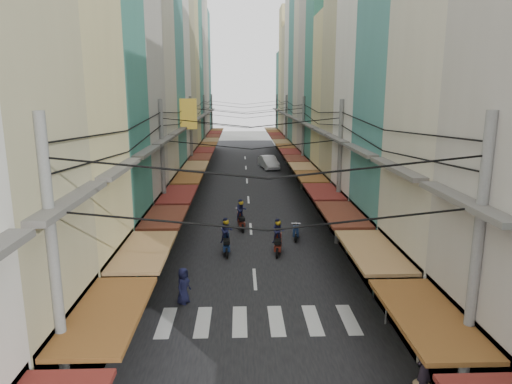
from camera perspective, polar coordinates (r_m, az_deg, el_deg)
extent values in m
plane|color=slate|center=(23.57, -0.32, -8.94)|extent=(160.00, 160.00, 0.00)
cube|color=black|center=(42.81, -1.10, 0.87)|extent=(10.00, 80.00, 0.02)
cube|color=slate|center=(43.20, -9.75, 0.83)|extent=(3.00, 80.00, 0.06)
cube|color=slate|center=(43.39, 7.51, 0.95)|extent=(3.00, 80.00, 0.06)
cube|color=silver|center=(18.32, -11.18, -15.69)|extent=(0.55, 2.40, 0.01)
cube|color=silver|center=(18.15, -6.64, -15.81)|extent=(0.55, 2.40, 0.01)
cube|color=silver|center=(18.09, -2.05, -15.82)|extent=(0.55, 2.40, 0.01)
cube|color=silver|center=(18.14, 2.55, -15.75)|extent=(0.55, 2.40, 0.01)
cube|color=silver|center=(18.30, 7.10, -15.58)|extent=(0.55, 2.40, 0.01)
cube|color=silver|center=(18.56, 11.53, -15.32)|extent=(0.55, 2.40, 0.01)
cube|color=black|center=(13.92, -23.95, -18.88)|extent=(1.20, 4.53, 3.20)
cube|color=brown|center=(12.78, -18.08, -14.15)|extent=(1.80, 4.34, 0.12)
cube|color=#595651|center=(11.99, -22.02, -0.96)|extent=(0.50, 4.24, 0.15)
cube|color=#CBBC7E|center=(17.33, -27.50, 8.79)|extent=(6.00, 4.70, 15.81)
cube|color=black|center=(17.86, -18.33, -11.27)|extent=(1.20, 4.52, 3.20)
cube|color=olive|center=(17.00, -13.76, -7.14)|extent=(1.80, 4.33, 0.12)
cube|color=#595651|center=(16.41, -16.52, 2.84)|extent=(0.50, 4.23, 0.15)
cube|color=#387B6C|center=(21.50, -22.77, 14.26)|extent=(6.00, 4.30, 19.25)
cube|color=black|center=(21.92, -15.08, -6.60)|extent=(1.20, 4.13, 3.20)
cube|color=#5E291B|center=(21.22, -11.34, -3.09)|extent=(1.80, 3.96, 0.12)
cube|color=#595651|center=(20.75, -13.47, 4.93)|extent=(0.50, 3.87, 0.15)
cube|color=#A5A097|center=(26.03, -19.19, 15.91)|extent=(6.00, 5.14, 20.93)
cube|color=black|center=(26.33, -12.81, -3.28)|extent=(1.20, 4.94, 3.20)
cube|color=maroon|center=(25.75, -9.68, -0.28)|extent=(1.80, 4.73, 0.12)
cube|color=#595651|center=(25.36, -11.39, 6.33)|extent=(0.50, 4.63, 0.15)
cube|color=beige|center=(30.83, -16.19, 12.19)|extent=(6.00, 4.95, 17.43)
cube|color=black|center=(31.14, -11.12, -0.77)|extent=(1.20, 4.75, 3.20)
cube|color=brown|center=(30.65, -8.45, 1.79)|extent=(1.80, 4.56, 0.12)
cube|color=#595651|center=(30.33, -9.87, 7.36)|extent=(0.50, 4.46, 0.15)
cube|color=teal|center=(35.69, -14.19, 11.38)|extent=(6.00, 4.99, 16.32)
cube|color=black|center=(35.95, -9.89, 1.04)|extent=(1.20, 4.80, 3.20)
cube|color=olive|center=(35.53, -7.58, 3.28)|extent=(1.80, 4.60, 0.12)
cube|color=#595651|center=(35.25, -8.78, 8.08)|extent=(0.50, 4.50, 0.15)
cube|color=silver|center=(40.51, -12.98, 16.16)|extent=(6.00, 4.65, 22.87)
cube|color=black|center=(40.65, -8.99, 2.38)|extent=(1.20, 4.46, 3.20)
cube|color=#5E291B|center=(40.27, -6.93, 4.37)|extent=(1.80, 4.27, 0.12)
cube|color=#595651|center=(40.03, -7.98, 8.61)|extent=(0.50, 4.18, 0.15)
cube|color=tan|center=(45.14, -11.75, 14.35)|extent=(6.00, 4.89, 20.58)
cube|color=black|center=(45.32, -8.27, 3.44)|extent=(1.20, 4.70, 3.20)
cube|color=maroon|center=(44.99, -6.42, 5.22)|extent=(1.80, 4.50, 0.12)
cube|color=#595651|center=(44.77, -7.35, 9.02)|extent=(0.50, 4.40, 0.15)
cube|color=#CBBC7E|center=(49.76, -10.78, 12.95)|extent=(6.00, 4.52, 18.44)
cube|color=black|center=(49.95, -7.70, 4.28)|extent=(1.20, 4.34, 3.20)
cube|color=brown|center=(49.65, -6.01, 5.90)|extent=(1.80, 4.16, 0.12)
cube|color=#595651|center=(49.45, -6.85, 9.35)|extent=(0.50, 4.07, 0.15)
cube|color=#387B6C|center=(54.59, -10.05, 14.06)|extent=(6.00, 5.20, 20.63)
cube|color=black|center=(54.74, -7.21, 5.00)|extent=(1.20, 4.99, 3.20)
cube|color=olive|center=(54.47, -5.66, 6.49)|extent=(1.80, 4.78, 0.12)
cube|color=#595651|center=(54.28, -6.43, 9.63)|extent=(0.50, 4.68, 0.15)
cube|color=#A5A097|center=(59.68, -9.42, 15.41)|extent=(6.00, 4.94, 23.70)
cube|color=black|center=(59.75, -6.78, 5.63)|extent=(1.20, 4.74, 3.20)
cube|color=#5E291B|center=(59.50, -5.36, 6.99)|extent=(1.80, 4.55, 0.12)
cube|color=#595651|center=(59.33, -6.05, 9.87)|extent=(0.50, 4.45, 0.15)
cube|color=beige|center=(64.53, -8.81, 14.04)|extent=(6.00, 4.96, 21.12)
cube|color=black|center=(64.65, -6.42, 6.15)|extent=(1.20, 4.76, 3.20)
cube|color=maroon|center=(64.42, -5.11, 7.41)|extent=(1.80, 4.56, 0.12)
cube|color=#595651|center=(64.27, -5.75, 10.07)|extent=(0.50, 4.46, 0.15)
cube|color=teal|center=(69.49, -8.30, 13.43)|extent=(6.00, 5.04, 19.90)
cube|color=black|center=(69.61, -6.11, 6.60)|extent=(1.20, 4.84, 3.20)
cube|color=brown|center=(69.39, -4.89, 7.77)|extent=(1.80, 4.64, 0.12)
cube|color=#595651|center=(69.25, -5.48, 10.24)|extent=(0.50, 4.54, 0.15)
cube|color=#594614|center=(34.18, -8.43, 9.64)|extent=(1.20, 0.40, 2.20)
cube|color=black|center=(14.10, 26.04, -18.67)|extent=(1.20, 4.54, 3.20)
cube|color=brown|center=(12.83, 20.54, -14.24)|extent=(1.80, 4.35, 0.12)
cube|color=#595651|center=(12.11, 24.46, -1.05)|extent=(0.50, 4.25, 0.15)
cube|color=beige|center=(17.83, 28.76, 19.37)|extent=(6.00, 4.97, 22.38)
cube|color=black|center=(18.01, 18.80, -11.10)|extent=(1.20, 4.78, 3.20)
cube|color=olive|center=(17.04, 14.37, -7.12)|extent=(1.80, 4.58, 0.12)
cube|color=#595651|center=(16.50, 17.09, 2.86)|extent=(0.50, 4.48, 0.15)
cube|color=teal|center=(22.17, 21.20, 8.90)|extent=(6.00, 5.03, 15.08)
cube|color=black|center=(22.44, 14.33, -6.12)|extent=(1.20, 4.83, 3.20)
cube|color=#5E291B|center=(21.66, 10.71, -2.74)|extent=(1.80, 4.63, 0.12)
cube|color=#595651|center=(21.25, 12.75, 5.13)|extent=(0.50, 4.53, 0.15)
cube|color=silver|center=(26.83, 17.55, 16.68)|extent=(6.00, 4.79, 21.66)
cube|color=black|center=(26.98, 11.45, -2.83)|extent=(1.20, 4.60, 3.20)
cube|color=maroon|center=(26.34, 8.41, 0.05)|extent=(1.80, 4.41, 0.12)
cube|color=#595651|center=(26.00, 10.04, 6.53)|extent=(0.50, 4.31, 0.15)
cube|color=tan|center=(31.23, 14.59, 15.32)|extent=(6.00, 4.52, 20.74)
cube|color=black|center=(31.39, 9.52, -0.60)|extent=(1.20, 4.34, 3.20)
cube|color=brown|center=(30.84, 6.88, 1.90)|extent=(1.80, 4.16, 0.12)
cube|color=#595651|center=(30.55, 8.24, 7.45)|extent=(0.50, 4.07, 0.15)
cube|color=#CBBC7E|center=(35.38, 12.31, 9.69)|extent=(6.00, 4.12, 14.13)
cube|color=black|center=(35.54, 8.15, 0.97)|extent=(1.20, 3.96, 3.20)
cube|color=olive|center=(35.05, 5.81, 3.20)|extent=(1.80, 3.79, 0.12)
cube|color=#595651|center=(34.80, 6.99, 8.08)|extent=(0.50, 3.71, 0.15)
cube|color=#387B6C|center=(39.50, 10.90, 12.58)|extent=(6.00, 4.40, 17.68)
cube|color=black|center=(39.67, 7.09, 2.19)|extent=(1.20, 4.23, 3.20)
cube|color=#5E291B|center=(39.24, 4.97, 4.20)|extent=(1.80, 4.05, 0.12)
cube|color=#595651|center=(39.01, 6.02, 8.56)|extent=(0.50, 3.96, 0.15)
cube|color=#A5A097|center=(44.01, 9.70, 15.79)|extent=(6.00, 4.64, 22.59)
cube|color=black|center=(44.07, 6.18, 3.24)|extent=(1.20, 4.45, 3.20)
cube|color=maroon|center=(43.68, 4.26, 5.05)|extent=(1.80, 4.26, 0.12)
cube|color=#595651|center=(43.48, 5.19, 8.97)|extent=(0.50, 4.17, 0.15)
cube|color=beige|center=(48.21, 8.61, 14.72)|extent=(6.00, 4.00, 21.25)
cube|color=black|center=(48.30, 5.46, 4.06)|extent=(1.20, 3.84, 3.20)
cube|color=brown|center=(47.95, 3.71, 5.72)|extent=(1.80, 3.68, 0.12)
cube|color=#595651|center=(47.76, 4.55, 9.29)|extent=(0.50, 3.60, 0.15)
cube|color=teal|center=(52.67, 7.72, 15.13)|extent=(6.00, 5.01, 22.33)
cube|color=black|center=(52.73, 4.84, 4.78)|extent=(1.20, 4.81, 3.20)
cube|color=olive|center=(52.40, 3.22, 6.29)|extent=(1.80, 4.61, 0.12)
cube|color=#595651|center=(52.23, 3.99, 9.57)|extent=(0.50, 4.51, 0.15)
cube|color=silver|center=(57.56, 6.83, 13.61)|extent=(6.00, 5.00, 19.71)
cube|color=black|center=(57.66, 4.25, 5.44)|extent=(1.20, 4.80, 3.20)
cube|color=#5E291B|center=(57.36, 2.77, 6.83)|extent=(1.80, 4.60, 0.12)
cube|color=#595651|center=(57.21, 3.46, 9.82)|extent=(0.50, 4.50, 0.15)
cube|color=tan|center=(62.15, 6.14, 12.22)|extent=(6.00, 4.32, 16.86)
cube|color=black|center=(62.26, 3.79, 5.96)|extent=(1.20, 4.15, 3.20)
cube|color=maroon|center=(61.99, 2.42, 7.25)|extent=(1.80, 3.97, 0.12)
cube|color=#595651|center=(61.84, 3.05, 10.02)|extent=(0.50, 3.89, 0.15)
cube|color=#CBBC7E|center=(66.46, 5.63, 13.58)|extent=(6.00, 4.33, 19.96)
cube|color=black|center=(66.54, 3.42, 6.39)|extent=(1.20, 4.16, 3.20)
cube|color=brown|center=(66.28, 2.13, 7.59)|extent=(1.80, 3.99, 0.12)
cube|color=#595651|center=(66.15, 2.72, 10.18)|extent=(0.50, 3.90, 0.15)
cube|color=#387B6C|center=(71.02, 5.09, 11.24)|extent=(6.00, 4.88, 14.34)
cube|color=black|center=(71.10, 3.07, 6.78)|extent=(1.20, 4.68, 3.20)
cube|color=olive|center=(70.86, 1.87, 7.91)|extent=(1.80, 4.49, 0.12)
cube|color=#595651|center=(70.73, 2.42, 10.33)|extent=(0.50, 4.39, 0.15)
cylinder|color=slate|center=(11.71, -23.67, -11.21)|extent=(0.26, 0.26, 8.20)
cylinder|color=slate|center=(12.23, 25.53, -10.39)|extent=(0.26, 0.26, 8.20)
cylinder|color=slate|center=(25.70, -11.53, 2.12)|extent=(0.26, 0.26, 8.20)
cylinder|color=slate|center=(25.94, 10.37, 2.26)|extent=(0.26, 0.26, 8.20)
cylinder|color=slate|center=(40.42, -8.08, 5.94)|extent=(0.26, 0.26, 8.20)
cylinder|color=slate|center=(40.57, 5.89, 6.02)|extent=(0.26, 0.26, 8.20)
cylinder|color=slate|center=(55.29, -6.47, 7.70)|extent=(0.26, 0.26, 8.20)
cylinder|color=slate|center=(55.40, 3.79, 7.76)|extent=(0.26, 0.26, 8.20)
cylinder|color=slate|center=(70.21, -5.53, 8.71)|extent=(0.26, 0.26, 8.20)
cylinder|color=slate|center=(70.30, 2.56, 8.76)|extent=(0.26, 0.26, 8.20)
imported|color=silver|center=(52.10, 1.60, 2.94)|extent=(5.46, 2.98, 1.82)
imported|color=black|center=(25.60, 16.81, -7.72)|extent=(1.77, 0.69, 1.21)
cylinder|color=black|center=(25.56, -3.67, -6.55)|extent=(0.11, 0.57, 0.57)
cylinder|color=black|center=(24.21, -3.76, -7.65)|extent=(0.11, 0.57, 0.57)
cube|color=navy|center=(24.82, -3.72, -6.70)|extent=(0.37, 1.27, 0.31)
cube|color=black|center=(24.45, -3.75, -6.18)|extent=(0.35, 0.61, 0.20)
cube|color=navy|center=(25.31, -3.69, -5.71)|extent=(0.33, 0.31, 0.61)
imported|color=#1E2046|center=(24.78, -3.72, -6.39)|extent=(0.58, 0.41, 1.46)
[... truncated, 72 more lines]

